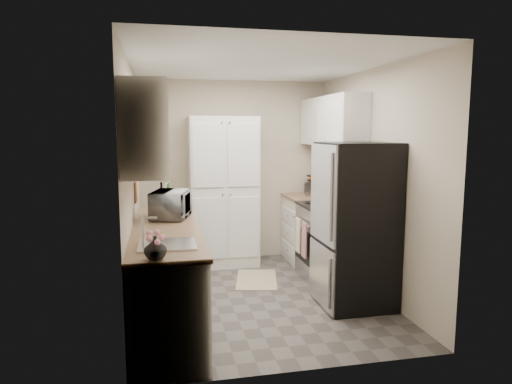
{
  "coord_description": "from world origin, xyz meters",
  "views": [
    {
      "loc": [
        -1.03,
        -4.72,
        1.83
      ],
      "look_at": [
        0.0,
        0.15,
        1.15
      ],
      "focal_mm": 32.0,
      "sensor_mm": 36.0,
      "label": 1
    }
  ],
  "objects_px": {
    "electric_range": "(330,241)",
    "microwave": "(171,204)",
    "pantry_cabinet": "(223,192)",
    "wine_bottle": "(162,198)",
    "toaster_oven": "(315,188)",
    "refrigerator": "(356,225)"
  },
  "relations": [
    {
      "from": "electric_range",
      "to": "microwave",
      "type": "relative_size",
      "value": 2.23
    },
    {
      "from": "pantry_cabinet",
      "to": "microwave",
      "type": "distance_m",
      "value": 1.49
    },
    {
      "from": "electric_range",
      "to": "wine_bottle",
      "type": "distance_m",
      "value": 2.08
    },
    {
      "from": "pantry_cabinet",
      "to": "toaster_oven",
      "type": "bearing_deg",
      "value": -0.24
    },
    {
      "from": "electric_range",
      "to": "pantry_cabinet",
      "type": "bearing_deg",
      "value": 141.78
    },
    {
      "from": "pantry_cabinet",
      "to": "wine_bottle",
      "type": "relative_size",
      "value": 6.76
    },
    {
      "from": "toaster_oven",
      "to": "wine_bottle",
      "type": "bearing_deg",
      "value": -143.79
    },
    {
      "from": "refrigerator",
      "to": "toaster_oven",
      "type": "height_order",
      "value": "refrigerator"
    },
    {
      "from": "electric_range",
      "to": "microwave",
      "type": "xyz_separation_m",
      "value": [
        -1.9,
        -0.38,
        0.58
      ]
    },
    {
      "from": "microwave",
      "to": "toaster_oven",
      "type": "distance_m",
      "value": 2.4
    },
    {
      "from": "toaster_oven",
      "to": "electric_range",
      "type": "bearing_deg",
      "value": -83.0
    },
    {
      "from": "electric_range",
      "to": "toaster_oven",
      "type": "xyz_separation_m",
      "value": [
        0.12,
        0.92,
        0.54
      ]
    },
    {
      "from": "electric_range",
      "to": "wine_bottle",
      "type": "xyz_separation_m",
      "value": [
        -1.99,
        0.07,
        0.59
      ]
    },
    {
      "from": "pantry_cabinet",
      "to": "microwave",
      "type": "height_order",
      "value": "pantry_cabinet"
    },
    {
      "from": "wine_bottle",
      "to": "toaster_oven",
      "type": "distance_m",
      "value": 2.27
    },
    {
      "from": "electric_range",
      "to": "microwave",
      "type": "height_order",
      "value": "microwave"
    },
    {
      "from": "toaster_oven",
      "to": "pantry_cabinet",
      "type": "bearing_deg",
      "value": -166.1
    },
    {
      "from": "pantry_cabinet",
      "to": "toaster_oven",
      "type": "height_order",
      "value": "pantry_cabinet"
    },
    {
      "from": "wine_bottle",
      "to": "pantry_cabinet",
      "type": "bearing_deg",
      "value": 46.42
    },
    {
      "from": "microwave",
      "to": "wine_bottle",
      "type": "height_order",
      "value": "wine_bottle"
    },
    {
      "from": "electric_range",
      "to": "microwave",
      "type": "bearing_deg",
      "value": -168.74
    },
    {
      "from": "refrigerator",
      "to": "microwave",
      "type": "bearing_deg",
      "value": 167.29
    }
  ]
}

